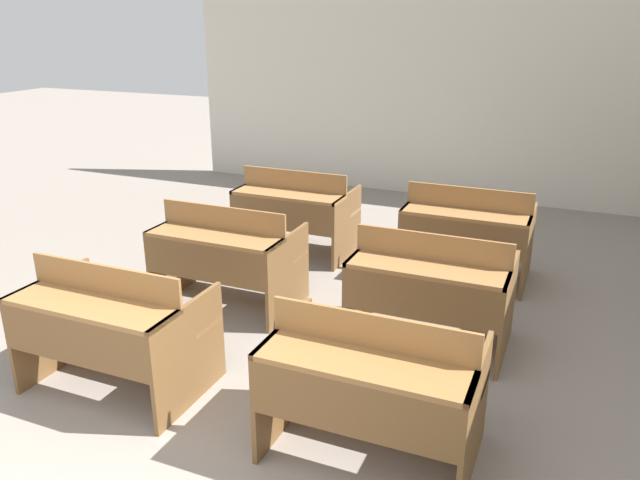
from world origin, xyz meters
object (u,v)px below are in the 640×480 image
at_px(bench_front_right, 372,383).
at_px(bench_second_right, 431,287).
at_px(bench_third_left, 295,210).
at_px(bench_front_left, 112,325).
at_px(bench_second_left, 226,254).
at_px(bench_third_right, 467,231).

height_order(bench_front_right, bench_second_right, same).
distance_m(bench_second_right, bench_third_left, 2.12).
relative_size(bench_front_left, bench_front_right, 1.00).
xyz_separation_m(bench_second_left, bench_second_right, (1.67, 0.00, 0.00)).
relative_size(bench_second_left, bench_third_left, 1.00).
bearing_deg(bench_third_left, bench_second_right, -38.13).
bearing_deg(bench_second_right, bench_front_right, -89.77).
xyz_separation_m(bench_front_right, bench_second_right, (-0.01, 1.32, 0.00)).
relative_size(bench_front_left, bench_second_left, 1.00).
bearing_deg(bench_third_right, bench_front_left, -122.50).
bearing_deg(bench_third_right, bench_front_right, -90.10).
xyz_separation_m(bench_front_right, bench_second_left, (-1.67, 1.32, 0.00)).
bearing_deg(bench_front_right, bench_second_left, 141.69).
height_order(bench_second_left, bench_second_right, same).
bearing_deg(bench_front_left, bench_second_left, 89.28).
relative_size(bench_front_right, bench_third_right, 1.00).
bearing_deg(bench_second_left, bench_second_right, 0.02).
xyz_separation_m(bench_third_left, bench_third_right, (1.68, 0.02, 0.00)).
relative_size(bench_second_left, bench_second_right, 1.00).
bearing_deg(bench_front_left, bench_front_right, 0.25).
distance_m(bench_front_right, bench_second_right, 1.32).
distance_m(bench_front_left, bench_front_right, 1.69).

